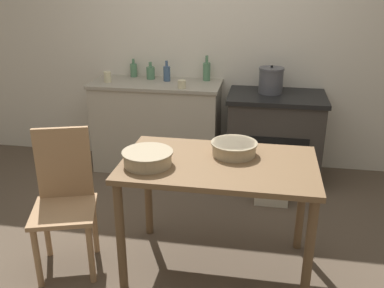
{
  "coord_description": "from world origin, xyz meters",
  "views": [
    {
      "loc": [
        0.56,
        -2.67,
        1.87
      ],
      "look_at": [
        0.0,
        0.52,
        0.58
      ],
      "focal_mm": 40.0,
      "sensor_mm": 36.0,
      "label": 1
    }
  ],
  "objects_px": {
    "mixing_bowl_small": "(148,157)",
    "cup_center": "(182,84)",
    "bottle_center_left": "(167,73)",
    "cup_center_right": "(108,77)",
    "stove": "(274,136)",
    "chair": "(65,197)",
    "mixing_bowl_large": "(234,148)",
    "work_table": "(219,178)",
    "bottle_mid_left": "(151,72)",
    "flour_sack": "(272,181)",
    "bottle_far_left": "(134,70)",
    "stock_pot": "(271,80)",
    "bottle_left": "(207,71)"
  },
  "relations": [
    {
      "from": "flour_sack",
      "to": "bottle_mid_left",
      "type": "xyz_separation_m",
      "value": [
        -1.25,
        0.7,
        0.76
      ]
    },
    {
      "from": "flour_sack",
      "to": "bottle_left",
      "type": "distance_m",
      "value": 1.27
    },
    {
      "from": "mixing_bowl_large",
      "to": "mixing_bowl_small",
      "type": "distance_m",
      "value": 0.57
    },
    {
      "from": "stock_pot",
      "to": "mixing_bowl_small",
      "type": "xyz_separation_m",
      "value": [
        -0.73,
        -1.67,
        -0.12
      ]
    },
    {
      "from": "work_table",
      "to": "mixing_bowl_small",
      "type": "height_order",
      "value": "mixing_bowl_small"
    },
    {
      "from": "cup_center_right",
      "to": "cup_center",
      "type": "bearing_deg",
      "value": -8.59
    },
    {
      "from": "flour_sack",
      "to": "bottle_far_left",
      "type": "bearing_deg",
      "value": 151.94
    },
    {
      "from": "cup_center",
      "to": "flour_sack",
      "type": "bearing_deg",
      "value": -23.69
    },
    {
      "from": "stove",
      "to": "bottle_left",
      "type": "xyz_separation_m",
      "value": [
        -0.69,
        0.2,
        0.57
      ]
    },
    {
      "from": "stock_pot",
      "to": "chair",
      "type": "bearing_deg",
      "value": -127.95
    },
    {
      "from": "bottle_mid_left",
      "to": "stove",
      "type": "bearing_deg",
      "value": -7.52
    },
    {
      "from": "flour_sack",
      "to": "stock_pot",
      "type": "bearing_deg",
      "value": 96.13
    },
    {
      "from": "mixing_bowl_large",
      "to": "mixing_bowl_small",
      "type": "height_order",
      "value": "mixing_bowl_small"
    },
    {
      "from": "cup_center",
      "to": "bottle_center_left",
      "type": "bearing_deg",
      "value": 127.69
    },
    {
      "from": "stove",
      "to": "flour_sack",
      "type": "xyz_separation_m",
      "value": [
        -0.0,
        -0.53,
        -0.22
      ]
    },
    {
      "from": "stove",
      "to": "mixing_bowl_small",
      "type": "relative_size",
      "value": 2.88
    },
    {
      "from": "mixing_bowl_small",
      "to": "cup_center",
      "type": "xyz_separation_m",
      "value": [
        -0.08,
        1.47,
        0.1
      ]
    },
    {
      "from": "bottle_left",
      "to": "bottle_mid_left",
      "type": "xyz_separation_m",
      "value": [
        -0.56,
        -0.03,
        -0.03
      ]
    },
    {
      "from": "bottle_center_left",
      "to": "cup_center_right",
      "type": "relative_size",
      "value": 1.96
    },
    {
      "from": "mixing_bowl_small",
      "to": "bottle_left",
      "type": "height_order",
      "value": "bottle_left"
    },
    {
      "from": "mixing_bowl_small",
      "to": "bottle_mid_left",
      "type": "height_order",
      "value": "bottle_mid_left"
    },
    {
      "from": "mixing_bowl_large",
      "to": "bottle_left",
      "type": "bearing_deg",
      "value": 104.43
    },
    {
      "from": "stock_pot",
      "to": "bottle_left",
      "type": "xyz_separation_m",
      "value": [
        -0.63,
        0.15,
        0.03
      ]
    },
    {
      "from": "bottle_center_left",
      "to": "mixing_bowl_large",
      "type": "bearing_deg",
      "value": -62.06
    },
    {
      "from": "bottle_left",
      "to": "cup_center_right",
      "type": "relative_size",
      "value": 2.4
    },
    {
      "from": "bottle_center_left",
      "to": "bottle_mid_left",
      "type": "bearing_deg",
      "value": 162.81
    },
    {
      "from": "stove",
      "to": "chair",
      "type": "bearing_deg",
      "value": -130.21
    },
    {
      "from": "mixing_bowl_small",
      "to": "bottle_left",
      "type": "distance_m",
      "value": 1.83
    },
    {
      "from": "stock_pot",
      "to": "bottle_mid_left",
      "type": "xyz_separation_m",
      "value": [
        -1.19,
        0.11,
        0.0
      ]
    },
    {
      "from": "bottle_mid_left",
      "to": "mixing_bowl_large",
      "type": "bearing_deg",
      "value": -57.88
    },
    {
      "from": "work_table",
      "to": "bottle_mid_left",
      "type": "distance_m",
      "value": 1.91
    },
    {
      "from": "stove",
      "to": "bottle_far_left",
      "type": "xyz_separation_m",
      "value": [
        -1.45,
        0.24,
        0.54
      ]
    },
    {
      "from": "chair",
      "to": "mixing_bowl_large",
      "type": "relative_size",
      "value": 3.17
    },
    {
      "from": "stock_pot",
      "to": "mixing_bowl_large",
      "type": "xyz_separation_m",
      "value": [
        -0.22,
        -1.42,
        -0.12
      ]
    },
    {
      "from": "stove",
      "to": "cup_center",
      "type": "height_order",
      "value": "cup_center"
    },
    {
      "from": "chair",
      "to": "bottle_left",
      "type": "relative_size",
      "value": 3.88
    },
    {
      "from": "chair",
      "to": "cup_center_right",
      "type": "distance_m",
      "value": 1.67
    },
    {
      "from": "chair",
      "to": "flour_sack",
      "type": "bearing_deg",
      "value": 20.95
    },
    {
      "from": "work_table",
      "to": "mixing_bowl_large",
      "type": "height_order",
      "value": "mixing_bowl_large"
    },
    {
      "from": "bottle_mid_left",
      "to": "flour_sack",
      "type": "bearing_deg",
      "value": -29.18
    },
    {
      "from": "bottle_far_left",
      "to": "bottle_mid_left",
      "type": "bearing_deg",
      "value": -20.49
    },
    {
      "from": "chair",
      "to": "mixing_bowl_small",
      "type": "xyz_separation_m",
      "value": [
        0.58,
        0.01,
        0.33
      ]
    },
    {
      "from": "bottle_center_left",
      "to": "cup_center_right",
      "type": "xyz_separation_m",
      "value": [
        -0.56,
        -0.15,
        -0.03
      ]
    },
    {
      "from": "bottle_mid_left",
      "to": "bottle_center_left",
      "type": "height_order",
      "value": "bottle_center_left"
    },
    {
      "from": "flour_sack",
      "to": "mixing_bowl_large",
      "type": "distance_m",
      "value": 1.09
    },
    {
      "from": "stock_pot",
      "to": "bottle_far_left",
      "type": "bearing_deg",
      "value": 172.22
    },
    {
      "from": "mixing_bowl_large",
      "to": "cup_center",
      "type": "relative_size",
      "value": 3.9
    },
    {
      "from": "cup_center_right",
      "to": "stock_pot",
      "type": "bearing_deg",
      "value": 3.18
    },
    {
      "from": "flour_sack",
      "to": "cup_center_right",
      "type": "distance_m",
      "value": 1.86
    },
    {
      "from": "bottle_far_left",
      "to": "cup_center_right",
      "type": "xyz_separation_m",
      "value": [
        -0.18,
        -0.28,
        -0.02
      ]
    }
  ]
}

